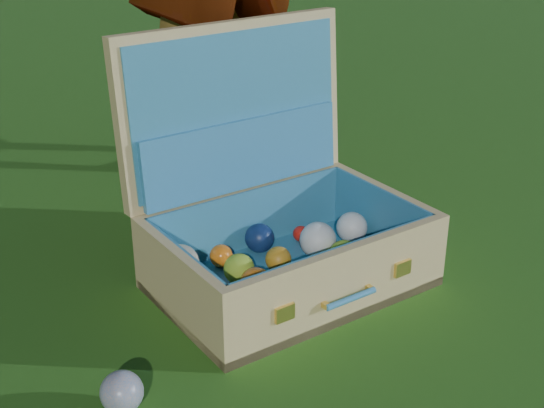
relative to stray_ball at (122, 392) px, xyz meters
The scene contains 3 objects.
ground 0.41m from the stray_ball, 11.89° to the left, with size 60.00×60.00×0.00m, color #215114.
stray_ball is the anchor object (origin of this frame).
suitcase 0.55m from the stray_ball, 30.33° to the left, with size 0.59×0.48×0.55m.
Camera 1 is at (-0.73, -1.10, 0.87)m, focal length 50.00 mm.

